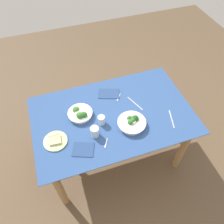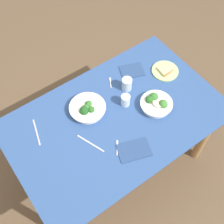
{
  "view_description": "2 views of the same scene",
  "coord_description": "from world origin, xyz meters",
  "px_view_note": "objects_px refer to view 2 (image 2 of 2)",
  "views": [
    {
      "loc": [
        0.42,
        1.22,
        2.38
      ],
      "look_at": [
        0.0,
        -0.02,
        0.77
      ],
      "focal_mm": 35.64,
      "sensor_mm": 36.0,
      "label": 1
    },
    {
      "loc": [
        -0.67,
        -0.88,
        2.53
      ],
      "look_at": [
        0.0,
        0.05,
        0.77
      ],
      "focal_mm": 48.63,
      "sensor_mm": 36.0,
      "label": 2
    }
  ],
  "objects_px": {
    "fork_by_far_bowl": "(110,82)",
    "bread_side_plate": "(165,71)",
    "broccoli_bowl_near": "(156,103)",
    "water_glass_center": "(126,100)",
    "broccoli_bowl_far": "(87,109)",
    "table_knife_right": "(91,143)",
    "water_glass_side": "(127,84)",
    "napkin_folded_upper": "(132,71)",
    "fork_by_near_bowl": "(117,147)",
    "table_knife_left": "(37,132)",
    "napkin_folded_lower": "(134,150)"
  },
  "relations": [
    {
      "from": "broccoli_bowl_far",
      "to": "water_glass_center",
      "type": "height_order",
      "value": "same"
    },
    {
      "from": "water_glass_center",
      "to": "fork_by_far_bowl",
      "type": "relative_size",
      "value": 0.99
    },
    {
      "from": "fork_by_far_bowl",
      "to": "table_knife_left",
      "type": "height_order",
      "value": "same"
    },
    {
      "from": "broccoli_bowl_near",
      "to": "water_glass_side",
      "type": "height_order",
      "value": "water_glass_side"
    },
    {
      "from": "broccoli_bowl_near",
      "to": "water_glass_side",
      "type": "xyz_separation_m",
      "value": [
        -0.07,
        0.25,
        0.02
      ]
    },
    {
      "from": "bread_side_plate",
      "to": "table_knife_right",
      "type": "bearing_deg",
      "value": -167.27
    },
    {
      "from": "fork_by_near_bowl",
      "to": "table_knife_right",
      "type": "xyz_separation_m",
      "value": [
        -0.13,
        0.12,
        -0.0
      ]
    },
    {
      "from": "broccoli_bowl_near",
      "to": "table_knife_right",
      "type": "bearing_deg",
      "value": 177.82
    },
    {
      "from": "bread_side_plate",
      "to": "water_glass_side",
      "type": "bearing_deg",
      "value": 172.64
    },
    {
      "from": "bread_side_plate",
      "to": "table_knife_right",
      "type": "height_order",
      "value": "bread_side_plate"
    },
    {
      "from": "broccoli_bowl_far",
      "to": "table_knife_right",
      "type": "bearing_deg",
      "value": -118.8
    },
    {
      "from": "broccoli_bowl_near",
      "to": "water_glass_center",
      "type": "distance_m",
      "value": 0.22
    },
    {
      "from": "broccoli_bowl_near",
      "to": "napkin_folded_lower",
      "type": "distance_m",
      "value": 0.39
    },
    {
      "from": "fork_by_far_bowl",
      "to": "fork_by_near_bowl",
      "type": "distance_m",
      "value": 0.54
    },
    {
      "from": "water_glass_center",
      "to": "fork_by_near_bowl",
      "type": "xyz_separation_m",
      "value": [
        -0.25,
        -0.24,
        -0.04
      ]
    },
    {
      "from": "water_glass_center",
      "to": "napkin_folded_upper",
      "type": "height_order",
      "value": "water_glass_center"
    },
    {
      "from": "water_glass_side",
      "to": "table_knife_right",
      "type": "distance_m",
      "value": 0.52
    },
    {
      "from": "napkin_folded_upper",
      "to": "bread_side_plate",
      "type": "bearing_deg",
      "value": -36.99
    },
    {
      "from": "water_glass_center",
      "to": "water_glass_side",
      "type": "height_order",
      "value": "water_glass_side"
    },
    {
      "from": "broccoli_bowl_near",
      "to": "water_glass_side",
      "type": "distance_m",
      "value": 0.26
    },
    {
      "from": "table_knife_left",
      "to": "fork_by_near_bowl",
      "type": "bearing_deg",
      "value": 58.02
    },
    {
      "from": "water_glass_center",
      "to": "napkin_folded_upper",
      "type": "xyz_separation_m",
      "value": [
        0.22,
        0.21,
        -0.04
      ]
    },
    {
      "from": "fork_by_far_bowl",
      "to": "broccoli_bowl_far",
      "type": "bearing_deg",
      "value": 142.91
    },
    {
      "from": "fork_by_far_bowl",
      "to": "napkin_folded_upper",
      "type": "bearing_deg",
      "value": -61.23
    },
    {
      "from": "broccoli_bowl_far",
      "to": "table_knife_right",
      "type": "relative_size",
      "value": 1.19
    },
    {
      "from": "broccoli_bowl_far",
      "to": "table_knife_right",
      "type": "height_order",
      "value": "broccoli_bowl_far"
    },
    {
      "from": "bread_side_plate",
      "to": "water_glass_center",
      "type": "distance_m",
      "value": 0.43
    },
    {
      "from": "water_glass_side",
      "to": "broccoli_bowl_near",
      "type": "bearing_deg",
      "value": -73.71
    },
    {
      "from": "fork_by_near_bowl",
      "to": "table_knife_right",
      "type": "bearing_deg",
      "value": 82.59
    },
    {
      "from": "broccoli_bowl_near",
      "to": "water_glass_center",
      "type": "height_order",
      "value": "broccoli_bowl_near"
    },
    {
      "from": "water_glass_side",
      "to": "fork_by_far_bowl",
      "type": "xyz_separation_m",
      "value": [
        -0.06,
        0.12,
        -0.05
      ]
    },
    {
      "from": "broccoli_bowl_near",
      "to": "table_knife_left",
      "type": "distance_m",
      "value": 0.84
    },
    {
      "from": "fork_by_far_bowl",
      "to": "table_knife_right",
      "type": "height_order",
      "value": "same"
    },
    {
      "from": "broccoli_bowl_far",
      "to": "napkin_folded_lower",
      "type": "relative_size",
      "value": 1.22
    },
    {
      "from": "water_glass_center",
      "to": "napkin_folded_upper",
      "type": "relative_size",
      "value": 0.5
    },
    {
      "from": "bread_side_plate",
      "to": "fork_by_near_bowl",
      "type": "relative_size",
      "value": 2.18
    },
    {
      "from": "napkin_folded_lower",
      "to": "fork_by_near_bowl",
      "type": "bearing_deg",
      "value": 132.63
    },
    {
      "from": "water_glass_center",
      "to": "napkin_folded_lower",
      "type": "bearing_deg",
      "value": -118.43
    },
    {
      "from": "fork_by_far_bowl",
      "to": "bread_side_plate",
      "type": "bearing_deg",
      "value": -81.24
    },
    {
      "from": "broccoli_bowl_far",
      "to": "napkin_folded_upper",
      "type": "height_order",
      "value": "broccoli_bowl_far"
    },
    {
      "from": "table_knife_right",
      "to": "water_glass_center",
      "type": "bearing_deg",
      "value": -93.06
    },
    {
      "from": "bread_side_plate",
      "to": "napkin_folded_upper",
      "type": "height_order",
      "value": "bread_side_plate"
    },
    {
      "from": "fork_by_far_bowl",
      "to": "water_glass_side",
      "type": "bearing_deg",
      "value": -120.67
    },
    {
      "from": "napkin_folded_lower",
      "to": "water_glass_side",
      "type": "bearing_deg",
      "value": 58.16
    },
    {
      "from": "bread_side_plate",
      "to": "table_knife_right",
      "type": "xyz_separation_m",
      "value": [
        -0.8,
        -0.18,
        -0.01
      ]
    },
    {
      "from": "table_knife_left",
      "to": "napkin_folded_upper",
      "type": "xyz_separation_m",
      "value": [
        0.85,
        0.05,
        0.0
      ]
    },
    {
      "from": "water_glass_side",
      "to": "fork_by_near_bowl",
      "type": "height_order",
      "value": "water_glass_side"
    },
    {
      "from": "water_glass_side",
      "to": "napkin_folded_lower",
      "type": "distance_m",
      "value": 0.51
    },
    {
      "from": "water_glass_side",
      "to": "fork_by_near_bowl",
      "type": "relative_size",
      "value": 1.05
    },
    {
      "from": "broccoli_bowl_near",
      "to": "water_glass_center",
      "type": "relative_size",
      "value": 2.64
    }
  ]
}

